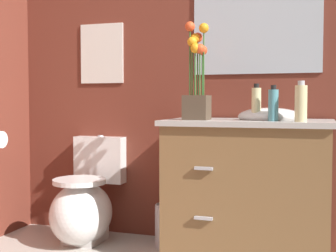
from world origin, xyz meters
TOP-DOWN VIEW (x-y plane):
  - wall_back at (0.20, 1.78)m, footprint 4.61×0.05m
  - toilet at (-0.87, 1.48)m, footprint 0.38×0.59m
  - vanity_cabinet at (0.20, 1.45)m, footprint 0.94×0.56m
  - flower_vase at (-0.09, 1.36)m, footprint 0.14×0.14m
  - soap_bottle at (0.25, 1.37)m, footprint 0.05×0.05m
  - lotion_bottle at (0.49, 1.27)m, footprint 0.06×0.06m
  - hand_wash_bottle at (0.35, 1.31)m, footprint 0.05×0.05m
  - trash_bin at (-0.32, 1.57)m, footprint 0.18×0.18m
  - wall_poster at (-0.87, 1.74)m, footprint 0.32×0.01m
  - wall_mirror at (0.20, 1.74)m, footprint 0.80×0.01m

SIDE VIEW (x-z plane):
  - trash_bin at x=-0.32m, z-range 0.00..0.27m
  - toilet at x=-0.87m, z-range -0.10..0.59m
  - vanity_cabinet at x=0.20m, z-range -0.08..0.92m
  - hand_wash_bottle at x=0.35m, z-range 0.81..1.00m
  - soap_bottle at x=0.25m, z-range 0.81..1.02m
  - lotion_bottle at x=0.49m, z-range 0.81..1.02m
  - flower_vase at x=-0.09m, z-range 0.75..1.30m
  - wall_back at x=0.20m, z-range 0.00..2.50m
  - wall_poster at x=-0.87m, z-range 1.05..1.47m
  - wall_mirror at x=0.20m, z-range 1.10..1.80m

